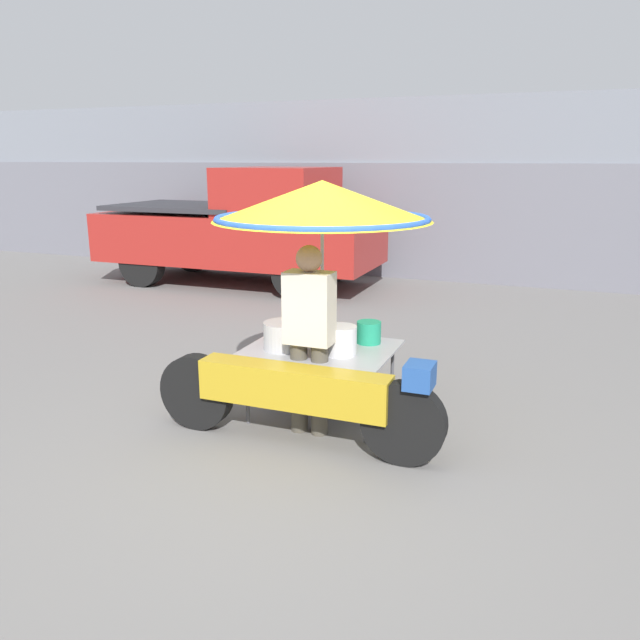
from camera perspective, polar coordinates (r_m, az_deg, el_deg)
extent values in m
plane|color=slate|center=(4.90, -2.79, -12.04)|extent=(36.00, 36.00, 0.00)
cube|color=gray|center=(12.54, 13.24, 11.59)|extent=(28.00, 2.00, 3.25)
cube|color=slate|center=(11.57, 12.32, 8.60)|extent=(23.80, 0.06, 2.11)
cylinder|color=black|center=(4.66, 7.65, -9.33)|extent=(0.63, 0.14, 0.63)
cylinder|color=black|center=(5.30, -11.19, -6.44)|extent=(0.63, 0.14, 0.63)
cube|color=#B7931E|center=(4.86, -2.44, -6.15)|extent=(1.55, 0.24, 0.32)
cube|color=#234C93|center=(4.50, 9.09, -5.06)|extent=(0.20, 0.24, 0.18)
cylinder|color=black|center=(5.70, 1.21, -4.98)|extent=(0.57, 0.14, 0.57)
cylinder|color=#515156|center=(4.94, 4.23, -7.95)|extent=(0.03, 0.03, 0.61)
cylinder|color=#515156|center=(5.66, 6.61, -5.04)|extent=(0.03, 0.03, 0.61)
cylinder|color=#515156|center=(5.32, -6.66, -6.35)|extent=(0.03, 0.03, 0.61)
cylinder|color=#515156|center=(5.99, -3.12, -3.85)|extent=(0.03, 0.03, 0.61)
cube|color=#9E9EA3|center=(5.35, 0.19, -2.57)|extent=(1.23, 0.93, 0.02)
cylinder|color=#B2B2B7|center=(5.22, 0.20, 3.17)|extent=(0.03, 0.03, 1.07)
cone|color=yellow|center=(5.12, 0.21, 10.85)|extent=(1.80, 1.80, 0.32)
torus|color=blue|center=(5.13, 0.20, 9.27)|extent=(1.76, 1.76, 0.05)
cylinder|color=#B7B7BC|center=(5.27, -3.25, -1.43)|extent=(0.36, 0.36, 0.23)
cylinder|color=silver|center=(5.12, 1.88, -1.87)|extent=(0.27, 0.27, 0.24)
cylinder|color=#939399|center=(5.52, 0.30, -1.41)|extent=(0.24, 0.24, 0.09)
cylinder|color=#1E936B|center=(5.45, 4.49, -1.13)|extent=(0.21, 0.21, 0.19)
cylinder|color=#4C473D|center=(5.13, -1.93, -6.11)|extent=(0.14, 0.14, 0.77)
cylinder|color=#4C473D|center=(5.06, -0.04, -6.38)|extent=(0.14, 0.14, 0.77)
cube|color=beige|center=(4.90, -1.02, 1.12)|extent=(0.38, 0.22, 0.57)
sphere|color=tan|center=(4.82, -1.04, 5.64)|extent=(0.21, 0.21, 0.21)
cylinder|color=black|center=(9.92, -2.10, 4.20)|extent=(0.82, 0.24, 0.82)
cylinder|color=black|center=(11.44, 1.19, 5.59)|extent=(0.82, 0.24, 0.82)
cylinder|color=black|center=(11.42, -15.99, 5.01)|extent=(0.82, 0.24, 0.82)
cylinder|color=black|center=(12.75, -11.53, 6.23)|extent=(0.82, 0.24, 0.82)
cube|color=#A3231E|center=(11.24, -7.46, 7.47)|extent=(4.95, 1.94, 0.84)
cube|color=#A3231E|center=(10.81, -3.84, 11.65)|extent=(1.68, 1.79, 0.80)
cube|color=#2D2D33|center=(11.70, -11.88, 10.12)|extent=(2.58, 1.87, 0.08)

